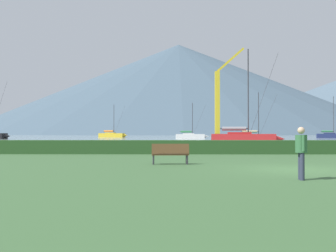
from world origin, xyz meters
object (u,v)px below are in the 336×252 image
object	(u,v)px
sailboat_slip_2	(112,135)
dock_crane	(218,111)
sailboat_slip_1	(332,135)
person_standing_walker	(301,149)
sailboat_slip_4	(256,137)
sailboat_slip_6	(244,138)
park_bench_near_path	(170,153)
sailboat_slip_7	(190,136)

from	to	relation	value
sailboat_slip_2	dock_crane	world-z (taller)	dock_crane
sailboat_slip_1	person_standing_walker	bearing A→B (deg)	-99.75
sailboat_slip_2	sailboat_slip_4	bearing A→B (deg)	-41.31
sailboat_slip_6	person_standing_walker	distance (m)	36.68
dock_crane	sailboat_slip_6	bearing A→B (deg)	-86.54
park_bench_near_path	sailboat_slip_2	bearing A→B (deg)	97.04
sailboat_slip_7	dock_crane	bearing A→B (deg)	-77.01
sailboat_slip_1	sailboat_slip_2	world-z (taller)	sailboat_slip_1
sailboat_slip_4	sailboat_slip_6	size ratio (longest dim) A/B	0.67
sailboat_slip_4	person_standing_walker	world-z (taller)	sailboat_slip_4
sailboat_slip_2	sailboat_slip_6	bearing A→B (deg)	-52.99
sailboat_slip_2	sailboat_slip_7	bearing A→B (deg)	-32.97
sailboat_slip_1	sailboat_slip_4	distance (m)	38.35
sailboat_slip_6	sailboat_slip_4	bearing A→B (deg)	79.54
sailboat_slip_1	sailboat_slip_6	distance (m)	53.09
sailboat_slip_7	dock_crane	size ratio (longest dim) A/B	0.49
person_standing_walker	park_bench_near_path	bearing A→B (deg)	126.85
sailboat_slip_4	sailboat_slip_6	distance (m)	15.55
sailboat_slip_2	sailboat_slip_4	size ratio (longest dim) A/B	1.12
sailboat_slip_4	dock_crane	world-z (taller)	dock_crane
sailboat_slip_6	sailboat_slip_7	world-z (taller)	sailboat_slip_6
sailboat_slip_2	sailboat_slip_6	xyz separation A→B (m)	(25.30, -56.08, 0.10)
sailboat_slip_6	sailboat_slip_7	xyz separation A→B (m)	(-5.10, 35.38, -0.16)
dock_crane	sailboat_slip_2	bearing A→B (deg)	122.51
sailboat_slip_4	dock_crane	xyz separation A→B (m)	(-5.72, 3.27, 4.53)
sailboat_slip_7	sailboat_slip_4	bearing A→B (deg)	-64.74
sailboat_slip_4	person_standing_walker	size ratio (longest dim) A/B	4.77
park_bench_near_path	dock_crane	size ratio (longest dim) A/B	0.11
sailboat_slip_2	person_standing_walker	size ratio (longest dim) A/B	5.35
sailboat_slip_7	dock_crane	xyz separation A→B (m)	(4.01, -17.27, 4.54)
sailboat_slip_1	sailboat_slip_4	xyz separation A→B (m)	(-24.26, -29.70, -0.03)
sailboat_slip_4	sailboat_slip_2	bearing A→B (deg)	132.52
sailboat_slip_2	sailboat_slip_7	xyz separation A→B (m)	(20.20, -20.69, -0.06)
sailboat_slip_6	park_bench_near_path	distance (m)	31.95
sailboat_slip_6	person_standing_walker	world-z (taller)	sailboat_slip_6
sailboat_slip_4	person_standing_walker	bearing A→B (deg)	-93.86
sailboat_slip_7	sailboat_slip_6	bearing A→B (deg)	-81.87
park_bench_near_path	sailboat_slip_4	bearing A→B (deg)	69.79
person_standing_walker	dock_crane	world-z (taller)	dock_crane
sailboat_slip_2	sailboat_slip_4	world-z (taller)	sailboat_slip_2
sailboat_slip_7	person_standing_walker	xyz separation A→B (m)	(0.31, -71.74, 0.39)
sailboat_slip_4	park_bench_near_path	world-z (taller)	sailboat_slip_4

